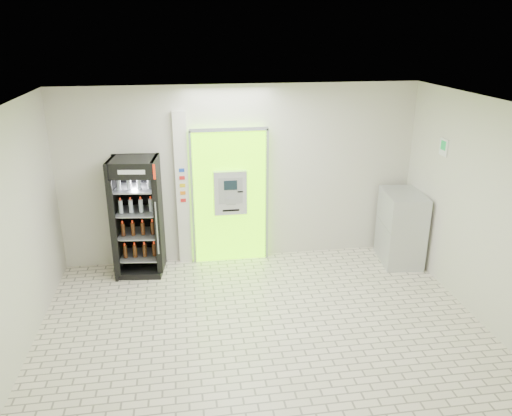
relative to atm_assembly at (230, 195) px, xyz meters
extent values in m
plane|color=beige|center=(0.20, -2.41, -1.17)|extent=(6.00, 6.00, 0.00)
plane|color=beige|center=(0.20, 0.09, 0.33)|extent=(6.00, 0.00, 6.00)
plane|color=beige|center=(0.20, -4.91, 0.33)|extent=(6.00, 0.00, 6.00)
plane|color=beige|center=(-2.80, -2.41, 0.33)|extent=(0.00, 5.00, 5.00)
plane|color=beige|center=(3.20, -2.41, 0.33)|extent=(0.00, 5.00, 5.00)
plane|color=white|center=(0.20, -2.41, 1.83)|extent=(6.00, 6.00, 0.00)
cube|color=#73F200|center=(0.00, 0.02, -0.02)|extent=(1.20, 0.12, 2.30)
cube|color=gray|center=(0.00, -0.05, 1.13)|extent=(1.28, 0.04, 0.06)
cube|color=gray|center=(-0.63, -0.05, -0.02)|extent=(0.04, 0.04, 2.30)
cube|color=gray|center=(0.63, -0.05, -0.02)|extent=(0.04, 0.04, 2.30)
cube|color=black|center=(0.10, -0.04, -0.67)|extent=(0.62, 0.01, 0.67)
cube|color=black|center=(-0.34, -0.04, 0.81)|extent=(0.22, 0.01, 0.18)
cube|color=#B6B9BF|center=(0.00, -0.09, 0.08)|extent=(0.55, 0.12, 0.75)
cube|color=black|center=(0.00, -0.16, 0.23)|extent=(0.22, 0.01, 0.16)
cube|color=gray|center=(0.00, -0.16, -0.05)|extent=(0.16, 0.01, 0.12)
cube|color=black|center=(0.16, -0.16, 0.11)|extent=(0.09, 0.01, 0.02)
cube|color=black|center=(0.00, -0.16, -0.21)|extent=(0.28, 0.01, 0.03)
cube|color=silver|center=(-0.78, 0.04, 0.13)|extent=(0.22, 0.10, 2.60)
cube|color=#193FB2|center=(-0.78, -0.02, 0.48)|extent=(0.09, 0.01, 0.06)
cube|color=red|center=(-0.78, -0.02, 0.35)|extent=(0.09, 0.01, 0.06)
cube|color=yellow|center=(-0.78, -0.02, 0.22)|extent=(0.09, 0.01, 0.06)
cube|color=orange|center=(-0.78, -0.02, 0.09)|extent=(0.09, 0.01, 0.06)
cube|color=red|center=(-0.78, -0.02, -0.04)|extent=(0.09, 0.01, 0.06)
cube|color=black|center=(-1.52, -0.25, -0.20)|extent=(0.80, 0.74, 1.93)
cube|color=black|center=(-1.52, 0.05, -0.20)|extent=(0.73, 0.14, 1.93)
cube|color=red|center=(-1.52, -0.58, 0.64)|extent=(0.71, 0.09, 0.23)
cube|color=white|center=(-1.52, -0.58, 0.64)|extent=(0.40, 0.05, 0.07)
cube|color=black|center=(-1.52, -0.25, -1.12)|extent=(0.80, 0.74, 0.10)
cylinder|color=gray|center=(-1.21, -0.60, -0.28)|extent=(0.03, 0.03, 0.87)
cube|color=gray|center=(-1.52, -0.25, -0.88)|extent=(0.67, 0.63, 0.02)
cube|color=gray|center=(-1.52, -0.25, -0.49)|extent=(0.67, 0.63, 0.02)
cube|color=gray|center=(-1.52, -0.25, -0.11)|extent=(0.67, 0.63, 0.02)
cube|color=gray|center=(-1.52, -0.25, 0.28)|extent=(0.67, 0.63, 0.02)
cube|color=#B6B9BF|center=(2.88, -0.51, -0.55)|extent=(0.73, 1.00, 1.24)
cube|color=gray|center=(2.57, -0.51, -0.49)|extent=(0.12, 0.90, 0.01)
cube|color=white|center=(3.19, -1.01, 0.95)|extent=(0.02, 0.22, 0.26)
cube|color=#0D973E|center=(3.18, -1.01, 0.98)|extent=(0.00, 0.14, 0.14)
camera|label=1|loc=(-0.77, -7.94, 2.68)|focal=35.00mm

